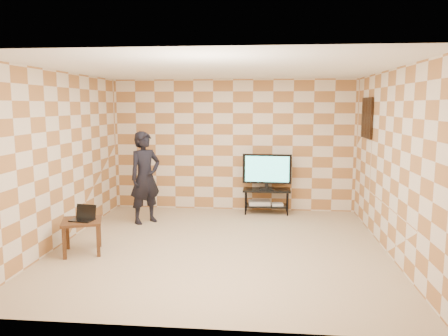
{
  "coord_description": "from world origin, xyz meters",
  "views": [
    {
      "loc": [
        0.69,
        -6.47,
        2.18
      ],
      "look_at": [
        0.0,
        0.6,
        1.15
      ],
      "focal_mm": 35.0,
      "sensor_mm": 36.0,
      "label": 1
    }
  ],
  "objects_px": {
    "tv_stand": "(267,196)",
    "tv": "(267,170)",
    "side_table": "(82,226)",
    "person": "(145,178)"
  },
  "relations": [
    {
      "from": "side_table",
      "to": "person",
      "type": "distance_m",
      "value": 1.86
    },
    {
      "from": "tv_stand",
      "to": "tv",
      "type": "xyz_separation_m",
      "value": [
        0.0,
        -0.0,
        0.53
      ]
    },
    {
      "from": "tv_stand",
      "to": "tv",
      "type": "height_order",
      "value": "tv"
    },
    {
      "from": "tv_stand",
      "to": "side_table",
      "type": "bearing_deg",
      "value": -135.55
    },
    {
      "from": "side_table",
      "to": "person",
      "type": "height_order",
      "value": "person"
    },
    {
      "from": "side_table",
      "to": "tv_stand",
      "type": "bearing_deg",
      "value": 44.45
    },
    {
      "from": "tv",
      "to": "side_table",
      "type": "distance_m",
      "value": 3.83
    },
    {
      "from": "tv_stand",
      "to": "tv",
      "type": "distance_m",
      "value": 0.53
    },
    {
      "from": "tv_stand",
      "to": "tv",
      "type": "relative_size",
      "value": 0.97
    },
    {
      "from": "tv",
      "to": "person",
      "type": "xyz_separation_m",
      "value": [
        -2.24,
        -0.91,
        -0.04
      ]
    }
  ]
}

